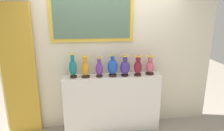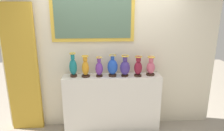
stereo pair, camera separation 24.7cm
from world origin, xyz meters
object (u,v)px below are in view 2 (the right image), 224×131
vase_violet (99,68)px  vase_sapphire (113,67)px  vase_teal (73,66)px  vase_indigo (125,67)px  vase_rose (151,67)px  vase_amber (85,67)px  vase_burgundy (138,67)px

vase_violet → vase_sapphire: bearing=0.8°
vase_teal → vase_indigo: size_ratio=1.13×
vase_teal → vase_rose: size_ratio=1.24×
vase_amber → vase_rose: size_ratio=1.10×
vase_burgundy → vase_rose: (0.23, 0.04, -0.01)m
vase_teal → vase_burgundy: (1.11, -0.03, -0.02)m
vase_indigo → vase_violet: bearing=178.9°
vase_indigo → vase_burgundy: vase_indigo is taller
vase_violet → vase_burgundy: size_ratio=0.98×
vase_violet → vase_sapphire: size_ratio=0.91×
vase_indigo → vase_teal: bearing=178.5°
vase_teal → vase_burgundy: bearing=-1.8°
vase_sapphire → vase_indigo: 0.21m
vase_indigo → vase_sapphire: bearing=176.8°
vase_amber → vase_rose: bearing=1.0°
vase_burgundy → vase_amber: bearing=178.5°
vase_teal → vase_indigo: bearing=-1.5°
vase_teal → vase_rose: vase_teal is taller
vase_teal → vase_amber: size_ratio=1.13×
vase_teal → vase_rose: 1.34m
vase_amber → vase_burgundy: 0.90m
vase_teal → vase_violet: (0.44, -0.01, -0.03)m
vase_sapphire → vase_burgundy: bearing=-3.2°
vase_violet → vase_sapphire: 0.23m
vase_violet → vase_indigo: size_ratio=0.94×
vase_violet → vase_burgundy: 0.67m
vase_violet → vase_burgundy: (0.67, -0.02, 0.01)m
vase_sapphire → vase_amber: bearing=-179.9°
vase_teal → vase_rose: (1.34, 0.01, -0.03)m
vase_indigo → vase_rose: 0.46m
vase_amber → vase_violet: bearing=-0.6°
vase_indigo → vase_burgundy: 0.23m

